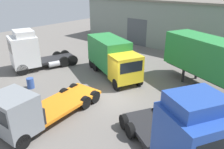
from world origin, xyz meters
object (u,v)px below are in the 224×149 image
at_px(box_truck_yellow, 112,56).
at_px(flatbed_truck_grey, 30,110).
at_px(tractor_unit_blue, 187,139).
at_px(oil_drum, 30,83).
at_px(container_trailer_green, 218,61).
at_px(tractor_unit_white, 30,51).

height_order(box_truck_yellow, flatbed_truck_grey, box_truck_yellow).
distance_m(tractor_unit_blue, oil_drum, 13.39).
distance_m(flatbed_truck_grey, oil_drum, 5.87).
bearing_deg(tractor_unit_blue, container_trailer_green, 129.21).
bearing_deg(flatbed_truck_grey, oil_drum, -124.42).
distance_m(box_truck_yellow, flatbed_truck_grey, 9.53).
relative_size(box_truck_yellow, flatbed_truck_grey, 0.99).
height_order(tractor_unit_white, tractor_unit_blue, tractor_unit_blue).
distance_m(tractor_unit_white, box_truck_yellow, 8.25).
height_order(tractor_unit_white, container_trailer_green, container_trailer_green).
bearing_deg(container_trailer_green, tractor_unit_white, 46.60).
height_order(tractor_unit_white, flatbed_truck_grey, tractor_unit_white).
distance_m(box_truck_yellow, oil_drum, 7.45).
distance_m(container_trailer_green, oil_drum, 14.96).
bearing_deg(box_truck_yellow, tractor_unit_white, -125.68).
relative_size(box_truck_yellow, oil_drum, 8.13).
bearing_deg(tractor_unit_blue, box_truck_yellow, 174.94).
xyz_separation_m(tractor_unit_white, flatbed_truck_grey, (8.80, -5.27, -0.60)).
xyz_separation_m(flatbed_truck_grey, oil_drum, (-5.04, 2.89, -0.84)).
xyz_separation_m(tractor_unit_blue, oil_drum, (-13.30, 0.40, -1.54)).
bearing_deg(flatbed_truck_grey, tractor_unit_blue, 102.16).
relative_size(tractor_unit_white, flatbed_truck_grey, 0.93).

